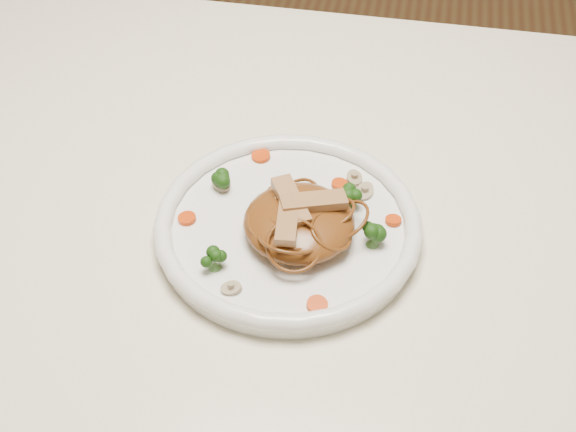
# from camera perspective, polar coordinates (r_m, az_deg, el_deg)

# --- Properties ---
(table) EXTENTS (1.20, 0.80, 0.75)m
(table) POSITION_cam_1_polar(r_m,az_deg,el_deg) (0.99, -0.64, -1.65)
(table) COLOR beige
(table) RESTS_ON ground
(plate) EXTENTS (0.37, 0.37, 0.02)m
(plate) POSITION_cam_1_polar(r_m,az_deg,el_deg) (0.86, 0.00, -1.04)
(plate) COLOR white
(plate) RESTS_ON table
(noodle_mound) EXTENTS (0.16, 0.16, 0.04)m
(noodle_mound) POSITION_cam_1_polar(r_m,az_deg,el_deg) (0.83, 0.83, -0.46)
(noodle_mound) COLOR brown
(noodle_mound) RESTS_ON plate
(chicken_a) EXTENTS (0.07, 0.05, 0.01)m
(chicken_a) POSITION_cam_1_polar(r_m,az_deg,el_deg) (0.82, 1.90, 1.06)
(chicken_a) COLOR tan
(chicken_a) RESTS_ON noodle_mound
(chicken_b) EXTENTS (0.05, 0.07, 0.01)m
(chicken_b) POSITION_cam_1_polar(r_m,az_deg,el_deg) (0.82, 0.22, 1.13)
(chicken_b) COLOR tan
(chicken_b) RESTS_ON noodle_mound
(chicken_c) EXTENTS (0.03, 0.07, 0.01)m
(chicken_c) POSITION_cam_1_polar(r_m,az_deg,el_deg) (0.80, -0.05, -0.41)
(chicken_c) COLOR tan
(chicken_c) RESTS_ON noodle_mound
(broccoli_0) EXTENTS (0.03, 0.03, 0.03)m
(broccoli_0) POSITION_cam_1_polar(r_m,az_deg,el_deg) (0.87, 4.72, 1.57)
(broccoli_0) COLOR #18440E
(broccoli_0) RESTS_ON plate
(broccoli_1) EXTENTS (0.03, 0.03, 0.03)m
(broccoli_1) POSITION_cam_1_polar(r_m,az_deg,el_deg) (0.89, -5.10, 2.73)
(broccoli_1) COLOR #18440E
(broccoli_1) RESTS_ON plate
(broccoli_2) EXTENTS (0.03, 0.03, 0.03)m
(broccoli_2) POSITION_cam_1_polar(r_m,az_deg,el_deg) (0.80, -5.52, -3.10)
(broccoli_2) COLOR #18440E
(broccoli_2) RESTS_ON plate
(broccoli_3) EXTENTS (0.04, 0.04, 0.03)m
(broccoli_3) POSITION_cam_1_polar(r_m,az_deg,el_deg) (0.82, 6.36, -1.32)
(broccoli_3) COLOR #18440E
(broccoli_3) RESTS_ON plate
(carrot_0) EXTENTS (0.02, 0.02, 0.00)m
(carrot_0) POSITION_cam_1_polar(r_m,az_deg,el_deg) (0.90, 3.86, 2.37)
(carrot_0) COLOR red
(carrot_0) RESTS_ON plate
(carrot_1) EXTENTS (0.02, 0.02, 0.00)m
(carrot_1) POSITION_cam_1_polar(r_m,az_deg,el_deg) (0.86, -7.51, -0.18)
(carrot_1) COLOR red
(carrot_1) RESTS_ON plate
(carrot_2) EXTENTS (0.02, 0.02, 0.00)m
(carrot_2) POSITION_cam_1_polar(r_m,az_deg,el_deg) (0.86, 7.82, -0.32)
(carrot_2) COLOR red
(carrot_2) RESTS_ON plate
(carrot_3) EXTENTS (0.03, 0.03, 0.00)m
(carrot_3) POSITION_cam_1_polar(r_m,az_deg,el_deg) (0.93, -2.02, 4.47)
(carrot_3) COLOR red
(carrot_3) RESTS_ON plate
(carrot_4) EXTENTS (0.03, 0.03, 0.00)m
(carrot_4) POSITION_cam_1_polar(r_m,az_deg,el_deg) (0.77, 2.18, -6.60)
(carrot_4) COLOR red
(carrot_4) RESTS_ON plate
(mushroom_0) EXTENTS (0.03, 0.03, 0.01)m
(mushroom_0) POSITION_cam_1_polar(r_m,az_deg,el_deg) (0.79, -4.24, -5.38)
(mushroom_0) COLOR tan
(mushroom_0) RESTS_ON plate
(mushroom_1) EXTENTS (0.03, 0.03, 0.01)m
(mushroom_1) POSITION_cam_1_polar(r_m,az_deg,el_deg) (0.89, 5.71, 1.81)
(mushroom_1) COLOR tan
(mushroom_1) RESTS_ON plate
(mushroom_2) EXTENTS (0.04, 0.04, 0.01)m
(mushroom_2) POSITION_cam_1_polar(r_m,az_deg,el_deg) (0.90, -4.98, 2.38)
(mushroom_2) COLOR tan
(mushroom_2) RESTS_ON plate
(mushroom_3) EXTENTS (0.03, 0.03, 0.01)m
(mushroom_3) POSITION_cam_1_polar(r_m,az_deg,el_deg) (0.90, 4.95, 2.79)
(mushroom_3) COLOR tan
(mushroom_3) RESTS_ON plate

